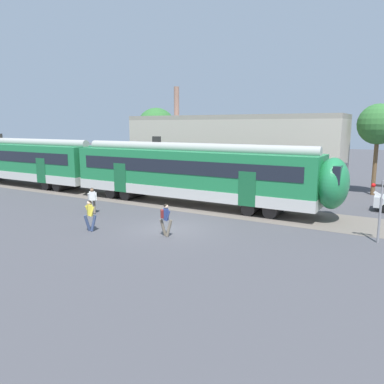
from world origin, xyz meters
name	(u,v)px	position (x,y,z in m)	size (l,w,h in m)	color
ground_plane	(171,229)	(0.00, 0.00, 0.00)	(160.00, 160.00, 0.00)	#424247
track_bed	(78,191)	(-13.43, 6.03, 0.01)	(80.00, 4.40, 0.01)	#605951
commuter_train	(98,166)	(-10.95, 6.02, 2.25)	(38.05, 3.07, 4.73)	#B7B7B2
pedestrian_white	(92,198)	(-6.26, 0.58, 0.99)	(0.50, 0.69, 1.67)	#6B6051
pedestrian_yellow	(90,213)	(-3.46, -2.41, 0.96)	(0.67, 0.51, 1.67)	navy
pedestrian_navy	(165,217)	(0.48, -1.17, 0.99)	(0.70, 0.51, 1.67)	#6B6051
crossing_signal	(381,201)	(9.81, 2.99, 2.01)	(0.96, 0.22, 3.00)	gray
background_building	(231,151)	(-3.42, 15.25, 3.21)	(19.55, 5.00, 9.20)	#B2A899
street_tree_right	(378,125)	(8.44, 16.69, 5.56)	(3.16, 3.16, 7.19)	brown
street_tree_left	(156,128)	(-12.39, 16.17, 5.28)	(4.05, 4.05, 7.32)	brown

